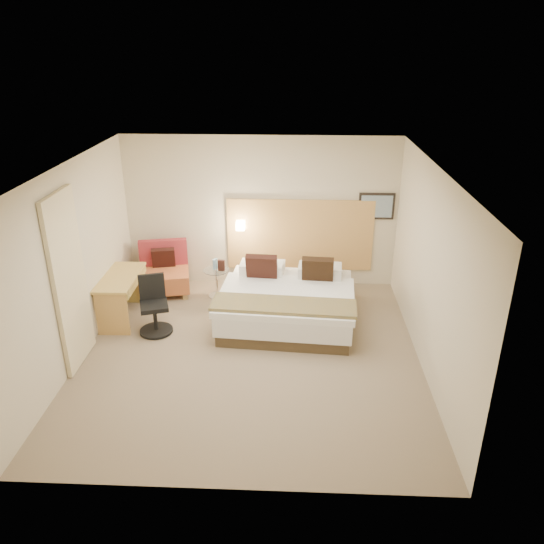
{
  "coord_description": "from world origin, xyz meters",
  "views": [
    {
      "loc": [
        0.61,
        -6.48,
        4.17
      ],
      "look_at": [
        0.28,
        0.62,
        1.03
      ],
      "focal_mm": 35.0,
      "sensor_mm": 36.0,
      "label": 1
    }
  ],
  "objects_px": {
    "bed": "(288,301)",
    "desk": "(122,285)",
    "lounge_chair": "(164,273)",
    "desk_chair": "(154,310)",
    "side_table": "(217,282)"
  },
  "relations": [
    {
      "from": "desk",
      "to": "desk_chair",
      "type": "height_order",
      "value": "desk_chair"
    },
    {
      "from": "bed",
      "to": "desk",
      "type": "height_order",
      "value": "bed"
    },
    {
      "from": "bed",
      "to": "desk",
      "type": "xyz_separation_m",
      "value": [
        -2.63,
        -0.06,
        0.25
      ]
    },
    {
      "from": "desk",
      "to": "desk_chair",
      "type": "relative_size",
      "value": 1.33
    },
    {
      "from": "bed",
      "to": "side_table",
      "type": "height_order",
      "value": "bed"
    },
    {
      "from": "lounge_chair",
      "to": "side_table",
      "type": "distance_m",
      "value": 0.97
    },
    {
      "from": "lounge_chair",
      "to": "desk_chair",
      "type": "bearing_deg",
      "value": -82.98
    },
    {
      "from": "bed",
      "to": "lounge_chair",
      "type": "xyz_separation_m",
      "value": [
        -2.21,
        0.94,
        0.03
      ]
    },
    {
      "from": "side_table",
      "to": "desk",
      "type": "distance_m",
      "value": 1.64
    },
    {
      "from": "bed",
      "to": "desk_chair",
      "type": "bearing_deg",
      "value": -167.13
    },
    {
      "from": "lounge_chair",
      "to": "side_table",
      "type": "bearing_deg",
      "value": -9.31
    },
    {
      "from": "lounge_chair",
      "to": "bed",
      "type": "bearing_deg",
      "value": -23.08
    },
    {
      "from": "lounge_chair",
      "to": "desk_chair",
      "type": "height_order",
      "value": "desk_chair"
    },
    {
      "from": "bed",
      "to": "desk",
      "type": "relative_size",
      "value": 1.85
    },
    {
      "from": "lounge_chair",
      "to": "side_table",
      "type": "xyz_separation_m",
      "value": [
        0.95,
        -0.16,
        -0.07
      ]
    }
  ]
}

